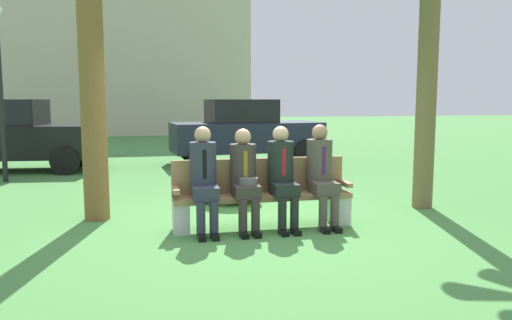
{
  "coord_description": "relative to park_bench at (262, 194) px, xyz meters",
  "views": [
    {
      "loc": [
        -1.4,
        -6.34,
        1.68
      ],
      "look_at": [
        0.12,
        0.33,
        0.85
      ],
      "focal_mm": 35.09,
      "sensor_mm": 36.0,
      "label": 1
    }
  ],
  "objects": [
    {
      "name": "seated_man_leftmost",
      "position": [
        -0.78,
        -0.13,
        0.31
      ],
      "size": [
        0.34,
        0.72,
        1.34
      ],
      "color": "#2D3342",
      "rests_on": "ground"
    },
    {
      "name": "building_backdrop",
      "position": [
        -3.39,
        21.29,
        4.07
      ],
      "size": [
        14.74,
        8.34,
        8.97
      ],
      "color": "beige",
      "rests_on": "ground"
    },
    {
      "name": "seated_man_centerleft",
      "position": [
        -0.26,
        -0.13,
        0.29
      ],
      "size": [
        0.34,
        0.72,
        1.31
      ],
      "color": "#38332D",
      "rests_on": "ground"
    },
    {
      "name": "park_bench",
      "position": [
        0.0,
        0.0,
        0.0
      ],
      "size": [
        2.34,
        0.44,
        0.9
      ],
      "color": "#99754C",
      "rests_on": "ground"
    },
    {
      "name": "seated_man_centerright",
      "position": [
        0.24,
        -0.13,
        0.31
      ],
      "size": [
        0.34,
        0.72,
        1.34
      ],
      "color": "#1E2823",
      "rests_on": "ground"
    },
    {
      "name": "ground_plane",
      "position": [
        -0.12,
        0.01,
        -0.44
      ],
      "size": [
        80.0,
        80.0,
        0.0
      ],
      "primitive_type": "plane",
      "color": "#488741"
    },
    {
      "name": "seated_man_rightmost",
      "position": [
        0.79,
        -0.12,
        0.32
      ],
      "size": [
        0.34,
        0.72,
        1.35
      ],
      "color": "#4C473D",
      "rests_on": "ground"
    },
    {
      "name": "parked_car_far",
      "position": [
        1.14,
        6.59,
        0.4
      ],
      "size": [
        4.01,
        1.96,
        1.68
      ],
      "color": "#1E2338",
      "rests_on": "ground"
    },
    {
      "name": "parked_car_near",
      "position": [
        -4.53,
        6.35,
        0.4
      ],
      "size": [
        4.05,
        2.06,
        1.68
      ],
      "color": "black",
      "rests_on": "ground"
    },
    {
      "name": "shrub_near_bench",
      "position": [
        -0.1,
        1.59,
        -0.14
      ],
      "size": [
        0.96,
        0.88,
        0.6
      ],
      "primitive_type": "ellipsoid",
      "color": "#285F22",
      "rests_on": "ground"
    }
  ]
}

